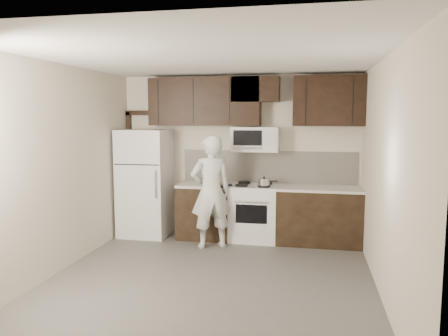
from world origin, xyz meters
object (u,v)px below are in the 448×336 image
(microwave, at_px, (255,139))
(refrigerator, at_px, (145,183))
(person, at_px, (211,192))
(stove, at_px, (254,212))

(microwave, height_order, refrigerator, microwave)
(refrigerator, xyz_separation_m, person, (1.25, -0.47, -0.03))
(person, bearing_deg, refrigerator, -48.62)
(stove, distance_m, person, 0.89)
(microwave, bearing_deg, refrigerator, -174.85)
(stove, bearing_deg, person, -139.14)
(stove, distance_m, microwave, 1.20)
(stove, height_order, microwave, microwave)
(stove, height_order, refrigerator, refrigerator)
(refrigerator, bearing_deg, stove, 1.51)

